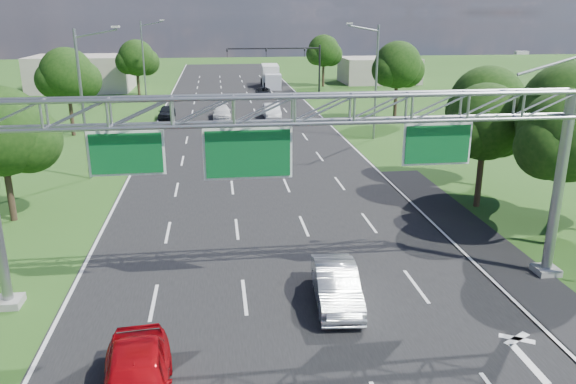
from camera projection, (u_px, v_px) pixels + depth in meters
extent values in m
plane|color=#285118|center=(256.00, 172.00, 40.35)|extent=(220.00, 220.00, 0.00)
cube|color=black|center=(256.00, 172.00, 40.35)|extent=(18.00, 180.00, 0.02)
cube|color=black|center=(496.00, 256.00, 26.48)|extent=(3.00, 30.00, 0.02)
cube|color=gray|center=(546.00, 270.00, 24.70)|extent=(1.00, 1.00, 0.30)
cylinder|color=gray|center=(559.00, 187.00, 23.52)|extent=(0.44, 0.44, 8.00)
cube|color=gray|center=(9.00, 302.00, 21.97)|extent=(1.00, 1.00, 0.30)
cylinder|color=gray|center=(549.00, 66.00, 21.85)|extent=(2.54, 0.12, 0.79)
cube|color=beige|center=(521.00, 53.00, 21.56)|extent=(0.50, 0.22, 0.12)
cube|color=white|center=(127.00, 153.00, 20.78)|extent=(2.80, 0.05, 1.70)
cube|color=#0B5A26|center=(126.00, 154.00, 20.72)|extent=(2.62, 0.05, 1.52)
cube|color=white|center=(248.00, 153.00, 21.37)|extent=(3.40, 0.05, 2.00)
cube|color=#0B5A26|center=(248.00, 154.00, 21.31)|extent=(3.22, 0.05, 1.82)
cube|color=white|center=(437.00, 144.00, 22.23)|extent=(2.80, 0.05, 1.70)
cube|color=#0B5A26|center=(438.00, 144.00, 22.17)|extent=(2.62, 0.05, 1.52)
cylinder|color=black|center=(319.00, 72.00, 73.68)|extent=(0.24, 0.24, 7.00)
cylinder|color=black|center=(274.00, 48.00, 72.01)|extent=(12.00, 0.18, 0.18)
imported|color=black|center=(227.00, 53.00, 71.45)|extent=(0.18, 0.22, 1.10)
imported|color=black|center=(266.00, 53.00, 72.06)|extent=(0.18, 0.22, 1.10)
imported|color=black|center=(305.00, 52.00, 72.66)|extent=(0.18, 0.22, 1.10)
cylinder|color=gray|center=(83.00, 106.00, 37.44)|extent=(0.20, 0.20, 10.00)
cylinder|color=gray|center=(95.00, 33.00, 36.16)|extent=(2.78, 0.12, 0.60)
cube|color=beige|center=(115.00, 27.00, 36.20)|extent=(0.55, 0.22, 0.12)
cylinder|color=gray|center=(144.00, 62.00, 70.50)|extent=(0.20, 0.20, 10.00)
cylinder|color=gray|center=(151.00, 23.00, 69.23)|extent=(2.78, 0.12, 0.60)
cube|color=beige|center=(162.00, 20.00, 69.26)|extent=(0.55, 0.22, 0.12)
cylinder|color=gray|center=(376.00, 83.00, 49.67)|extent=(0.20, 0.20, 10.00)
cylinder|color=gray|center=(364.00, 28.00, 48.08)|extent=(2.78, 0.12, 0.60)
cube|color=beige|center=(349.00, 23.00, 47.80)|extent=(0.55, 0.22, 0.12)
cylinder|color=#2D2116|center=(555.00, 209.00, 27.25)|extent=(0.36, 0.36, 3.74)
sphere|color=black|center=(566.00, 136.00, 26.14)|extent=(4.40, 4.40, 4.40)
sphere|color=black|center=(548.00, 147.00, 25.87)|extent=(3.08, 3.08, 3.08)
cylinder|color=#2D2116|center=(558.00, 185.00, 30.26)|extent=(0.36, 0.36, 4.18)
sphere|color=black|center=(569.00, 110.00, 29.01)|extent=(5.00, 5.00, 5.00)
sphere|color=black|center=(551.00, 121.00, 28.74)|extent=(3.50, 3.50, 3.50)
cylinder|color=#2D2116|center=(479.00, 179.00, 32.86)|extent=(0.36, 0.36, 3.30)
sphere|color=black|center=(485.00, 122.00, 31.82)|extent=(4.40, 4.40, 4.40)
sphere|color=black|center=(499.00, 129.00, 32.50)|extent=(3.30, 3.30, 3.30)
sphere|color=black|center=(470.00, 131.00, 31.55)|extent=(3.08, 3.08, 3.08)
cylinder|color=#2D2116|center=(481.00, 160.00, 36.85)|extent=(0.36, 0.36, 3.52)
sphere|color=black|center=(487.00, 104.00, 35.73)|extent=(4.80, 4.80, 4.80)
sphere|color=black|center=(501.00, 112.00, 36.43)|extent=(3.60, 3.60, 3.60)
sphere|color=black|center=(472.00, 112.00, 35.46)|extent=(3.36, 3.36, 3.36)
cylinder|color=#2D2116|center=(10.00, 194.00, 30.63)|extent=(0.36, 0.36, 3.08)
sphere|color=black|center=(0.00, 131.00, 29.58)|extent=(4.80, 4.80, 4.80)
sphere|color=black|center=(28.00, 140.00, 30.28)|extent=(3.60, 3.60, 3.60)
cylinder|color=#2D2116|center=(72.00, 116.00, 52.02)|extent=(0.36, 0.36, 3.74)
sphere|color=black|center=(67.00, 74.00, 50.86)|extent=(4.80, 4.80, 4.80)
sphere|color=black|center=(82.00, 80.00, 51.57)|extent=(3.60, 3.60, 3.60)
sphere|color=black|center=(54.00, 80.00, 50.59)|extent=(3.36, 3.36, 3.36)
cylinder|color=#2D2116|center=(138.00, 85.00, 76.06)|extent=(0.36, 0.36, 3.30)
sphere|color=black|center=(136.00, 58.00, 74.98)|extent=(4.80, 4.80, 4.80)
sphere|color=black|center=(146.00, 62.00, 75.68)|extent=(3.60, 3.60, 3.60)
sphere|color=black|center=(128.00, 62.00, 74.71)|extent=(3.36, 3.36, 3.36)
cylinder|color=#2D2116|center=(395.00, 103.00, 58.69)|extent=(0.36, 0.36, 3.96)
sphere|color=black|center=(398.00, 65.00, 57.50)|extent=(4.80, 4.80, 4.80)
sphere|color=black|center=(407.00, 70.00, 58.21)|extent=(3.60, 3.60, 3.60)
sphere|color=black|center=(388.00, 70.00, 57.24)|extent=(3.36, 3.36, 3.36)
cylinder|color=#2D2116|center=(323.00, 75.00, 86.86)|extent=(0.36, 0.36, 3.52)
sphere|color=black|center=(324.00, 51.00, 85.73)|extent=(4.80, 4.80, 4.80)
sphere|color=black|center=(331.00, 54.00, 86.44)|extent=(3.60, 3.60, 3.60)
sphere|color=black|center=(317.00, 54.00, 85.47)|extent=(3.36, 3.36, 3.36)
cube|color=#A39789|center=(82.00, 73.00, 82.27)|extent=(14.00, 10.00, 5.00)
cube|color=#A39789|center=(379.00, 70.00, 91.77)|extent=(12.00, 9.00, 4.00)
imported|color=#B4080F|center=(136.00, 381.00, 16.15)|extent=(2.48, 5.22, 1.72)
imported|color=#ABB0B6|center=(336.00, 285.00, 21.98)|extent=(1.99, 4.79, 1.54)
imported|color=silver|center=(222.00, 112.00, 60.99)|extent=(1.95, 4.72, 1.37)
imported|color=black|center=(264.00, 92.00, 76.57)|extent=(2.17, 4.50, 1.23)
imported|color=black|center=(167.00, 112.00, 60.90)|extent=(1.79, 4.07, 1.36)
imported|color=white|center=(272.00, 111.00, 60.86)|extent=(1.69, 4.80, 1.58)
cube|color=silver|center=(270.00, 75.00, 87.32)|extent=(2.80, 6.35, 3.11)
cube|color=silver|center=(273.00, 82.00, 83.37)|extent=(2.50, 2.40, 2.28)
cylinder|color=black|center=(265.00, 86.00, 83.62)|extent=(0.36, 1.04, 1.04)
cylinder|color=black|center=(281.00, 86.00, 83.89)|extent=(0.36, 1.04, 1.04)
cylinder|color=black|center=(262.00, 81.00, 89.50)|extent=(0.36, 1.04, 1.04)
cylinder|color=black|center=(276.00, 81.00, 89.78)|extent=(0.36, 1.04, 1.04)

